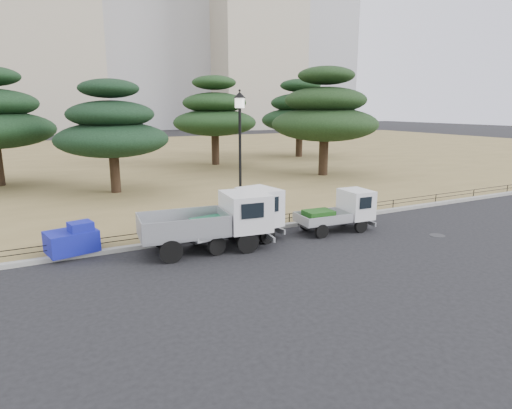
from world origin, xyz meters
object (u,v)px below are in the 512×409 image
truck_kei_front (240,217)px  truck_kei_rear (340,211)px  truck_large (213,220)px  street_lamp (240,138)px  tarp_pile (72,240)px

truck_kei_front → truck_kei_rear: 4.36m
truck_large → truck_kei_rear: size_ratio=1.45×
truck_kei_front → street_lamp: street_lamp is taller
truck_large → tarp_pile: 4.85m
truck_kei_rear → street_lamp: street_lamp is taller
tarp_pile → truck_large: bearing=-18.9°
tarp_pile → truck_kei_rear: bearing=-9.6°
truck_kei_rear → street_lamp: 5.07m
truck_large → tarp_pile: truck_large is taller
truck_kei_front → tarp_pile: size_ratio=2.17×
street_lamp → tarp_pile: size_ratio=3.02×
truck_large → street_lamp: street_lamp is taller
truck_large → street_lamp: 3.63m
street_lamp → tarp_pile: bearing=-179.7°
truck_large → tarp_pile: (-4.56, 1.56, -0.53)m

